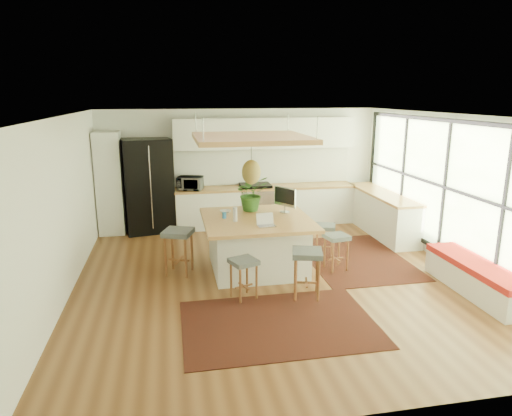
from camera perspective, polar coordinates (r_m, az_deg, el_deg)
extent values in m
plane|color=brown|center=(7.80, 2.16, -8.68)|extent=(7.00, 7.00, 0.00)
plane|color=white|center=(7.20, 2.36, 11.55)|extent=(7.00, 7.00, 0.00)
plane|color=white|center=(10.76, -1.97, 5.17)|extent=(6.50, 0.00, 6.50)
plane|color=white|center=(4.21, 13.21, -9.66)|extent=(6.50, 0.00, 6.50)
plane|color=white|center=(7.38, -23.17, -0.13)|extent=(0.00, 7.00, 7.00)
plane|color=white|center=(8.70, 23.61, 1.85)|extent=(0.00, 7.00, 7.00)
cube|color=white|center=(10.44, -17.90, 2.96)|extent=(0.55, 0.60, 2.25)
cube|color=white|center=(10.73, 1.24, 0.19)|extent=(4.20, 0.60, 0.88)
cube|color=#AF773E|center=(10.63, 1.26, 2.60)|extent=(4.24, 0.64, 0.05)
cube|color=white|center=(10.84, 0.94, 5.24)|extent=(4.20, 0.02, 0.80)
cube|color=white|center=(10.59, 1.13, 9.39)|extent=(4.20, 0.34, 0.70)
cube|color=white|center=(10.42, 15.55, -0.76)|extent=(0.60, 2.50, 0.88)
cube|color=#AF773E|center=(10.31, 15.72, 1.71)|extent=(0.64, 2.54, 0.05)
cube|color=black|center=(6.34, 2.88, -14.30)|extent=(2.60, 1.80, 0.01)
cube|color=black|center=(8.84, 12.28, -6.17)|extent=(1.80, 2.60, 0.01)
imported|color=#A5A5AA|center=(10.31, -8.29, 3.29)|extent=(0.61, 0.45, 0.37)
imported|color=#1E4C19|center=(8.33, -0.55, 1.39)|extent=(0.66, 0.72, 0.51)
imported|color=white|center=(8.23, -3.86, -0.46)|extent=(0.22, 0.22, 0.05)
cylinder|color=#3993E5|center=(7.87, -3.98, -0.61)|extent=(0.07, 0.07, 0.19)
cylinder|color=silver|center=(7.64, -2.63, -1.03)|extent=(0.07, 0.07, 0.19)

